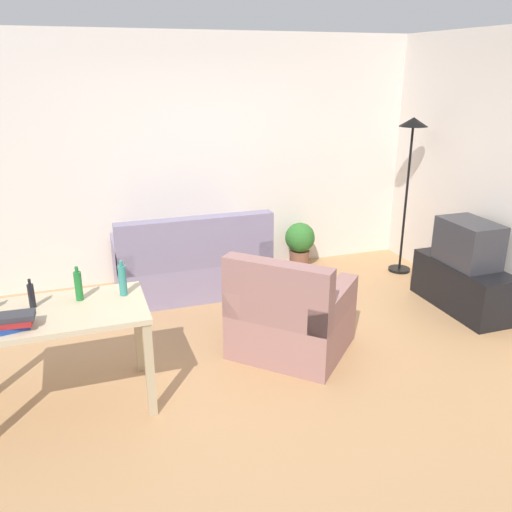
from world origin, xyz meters
The scene contains 13 objects.
ground_plane centered at (0.00, 0.00, -0.01)m, with size 5.20×4.40×0.02m, color tan.
wall_rear centered at (0.00, 2.20, 1.35)m, with size 5.20×0.10×2.70m, color silver.
couch centered at (-0.26, 1.59, 0.31)m, with size 1.60×0.84×0.92m.
tv_stand centered at (2.25, 0.32, 0.24)m, with size 0.44×1.10×0.48m.
tv centered at (2.25, 0.32, 0.70)m, with size 0.41×0.60×0.44m.
torchiere_lamp centered at (2.25, 1.42, 1.41)m, with size 0.32×0.32×1.81m.
desk centered at (-1.56, -0.14, 0.65)m, with size 1.20×0.71×0.76m.
potted_plant centered at (1.14, 1.90, 0.33)m, with size 0.36×0.36×0.57m.
armchair centered at (0.25, 0.06, 0.32)m, with size 1.23×1.23×0.92m.
bottle_dark centered at (-1.72, -0.03, 0.85)m, with size 0.04×0.04×0.21m.
bottle_green centered at (-1.41, 0.00, 0.87)m, with size 0.05×0.05×0.25m.
bottle_tall centered at (-1.10, -0.01, 0.88)m, with size 0.06×0.06×0.27m.
book_stack centered at (-1.82, -0.33, 0.81)m, with size 0.28×0.20×0.10m.
Camera 1 is at (-1.33, -3.71, 2.35)m, focal length 37.28 mm.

